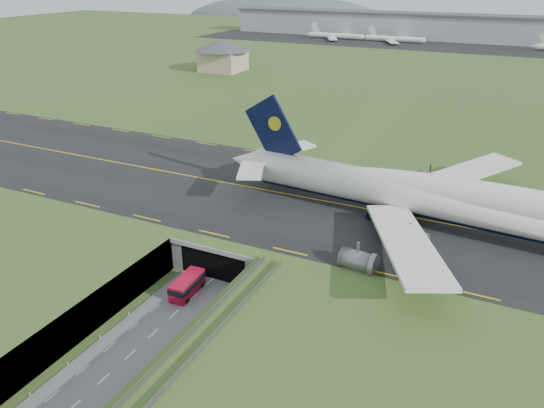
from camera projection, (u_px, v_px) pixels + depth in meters
The scene contains 10 objects.
ground at pixel (186, 305), 80.88m from camera, with size 900.00×900.00×0.00m, color #395B24.
airfield_deck at pixel (185, 288), 79.65m from camera, with size 800.00×800.00×6.00m, color gray.
trench_road at pixel (156, 332), 74.67m from camera, with size 12.00×75.00×0.20m, color slate.
taxiway at pixel (278, 193), 105.53m from camera, with size 800.00×44.00×0.18m, color black.
tunnel_portal at pixel (239, 239), 93.26m from camera, with size 17.00×22.30×6.00m.
guideway at pixel (167, 380), 58.62m from camera, with size 3.00×53.00×7.05m.
jumbo_jet at pixel (463, 203), 87.85m from camera, with size 93.61×60.22×19.98m.
shuttle_tram at pixel (187, 285), 82.87m from camera, with size 3.18×7.30×2.92m.
service_building at pixel (223, 53), 227.62m from camera, with size 25.04×25.04×13.23m.
cargo_terminal at pixel (464, 28), 321.46m from camera, with size 320.00×67.00×15.60m.
Camera 1 is at (41.28, -55.12, 47.01)m, focal length 35.00 mm.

